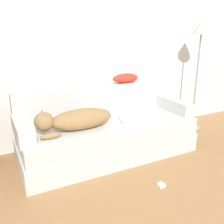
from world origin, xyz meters
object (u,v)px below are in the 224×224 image
object	(u,v)px
throw_pillow	(126,78)
floor_lamp	(201,40)
couch	(108,139)
laptop	(134,120)
dog	(75,120)
power_adapter	(161,185)

from	to	relation	value
throw_pillow	floor_lamp	bearing A→B (deg)	-7.40
couch	laptop	xyz separation A→B (m)	(0.29, -0.09, 0.22)
dog	floor_lamp	size ratio (longest dim) A/B	0.53
dog	throw_pillow	xyz separation A→B (m)	(0.84, 0.39, 0.31)
dog	laptop	world-z (taller)	dog
dog	power_adapter	size ratio (longest dim) A/B	12.95
laptop	dog	bearing A→B (deg)	-167.50
laptop	power_adapter	size ratio (longest dim) A/B	5.58
dog	floor_lamp	distance (m)	2.12
dog	floor_lamp	world-z (taller)	floor_lamp
dog	laptop	bearing A→B (deg)	-2.72
couch	floor_lamp	xyz separation A→B (m)	(1.54, 0.19, 1.11)
floor_lamp	dog	bearing A→B (deg)	-172.75
laptop	floor_lamp	distance (m)	1.55
laptop	floor_lamp	bearing A→B (deg)	28.02
couch	dog	world-z (taller)	dog
dog	throw_pillow	distance (m)	0.98
throw_pillow	laptop	bearing A→B (deg)	-106.63
couch	floor_lamp	bearing A→B (deg)	7.01
power_adapter	throw_pillow	bearing A→B (deg)	77.37
couch	dog	bearing A→B (deg)	-171.88
couch	dog	distance (m)	0.54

